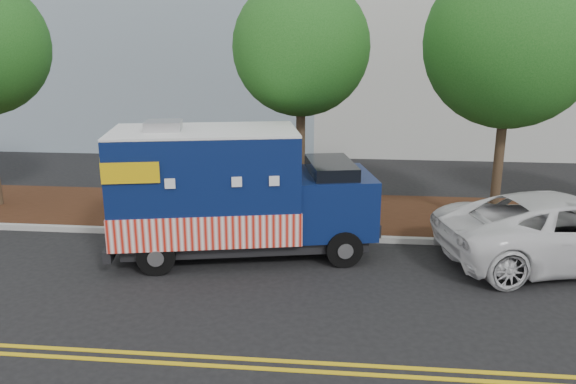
# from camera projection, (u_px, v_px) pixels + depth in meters

# --- Properties ---
(ground) EXTENTS (120.00, 120.00, 0.00)m
(ground) POSITION_uv_depth(u_px,v_px,m) (205.00, 256.00, 13.73)
(ground) COLOR black
(ground) RESTS_ON ground
(curb) EXTENTS (120.00, 0.18, 0.15)m
(curb) POSITION_uv_depth(u_px,v_px,m) (217.00, 234.00, 15.06)
(curb) COLOR #9E9E99
(curb) RESTS_ON ground
(mulch_strip) EXTENTS (120.00, 4.00, 0.15)m
(mulch_strip) POSITION_uv_depth(u_px,v_px,m) (233.00, 211.00, 17.07)
(mulch_strip) COLOR black
(mulch_strip) RESTS_ON ground
(centerline_near) EXTENTS (120.00, 0.10, 0.01)m
(centerline_near) POSITION_uv_depth(u_px,v_px,m) (141.00, 353.00, 9.46)
(centerline_near) COLOR gold
(centerline_near) RESTS_ON ground
(centerline_far) EXTENTS (120.00, 0.10, 0.01)m
(centerline_far) POSITION_uv_depth(u_px,v_px,m) (135.00, 361.00, 9.22)
(centerline_far) COLOR gold
(centerline_far) RESTS_ON ground
(tree_b) EXTENTS (3.77, 3.77, 6.80)m
(tree_b) POSITION_uv_depth(u_px,v_px,m) (301.00, 48.00, 15.33)
(tree_b) COLOR #38281C
(tree_b) RESTS_ON ground
(tree_c) EXTENTS (4.46, 4.46, 7.28)m
(tree_c) POSITION_uv_depth(u_px,v_px,m) (511.00, 42.00, 14.42)
(tree_c) COLOR #38281C
(tree_c) RESTS_ON ground
(sign_post) EXTENTS (0.06, 0.06, 2.40)m
(sign_post) POSITION_uv_depth(u_px,v_px,m) (176.00, 187.00, 15.40)
(sign_post) COLOR #473828
(sign_post) RESTS_ON ground
(food_truck) EXTENTS (6.62, 3.53, 3.32)m
(food_truck) POSITION_uv_depth(u_px,v_px,m) (230.00, 195.00, 13.45)
(food_truck) COLOR black
(food_truck) RESTS_ON ground
(white_car) EXTENTS (6.41, 4.00, 1.65)m
(white_car) POSITION_uv_depth(u_px,v_px,m) (567.00, 230.00, 13.06)
(white_car) COLOR silver
(white_car) RESTS_ON ground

